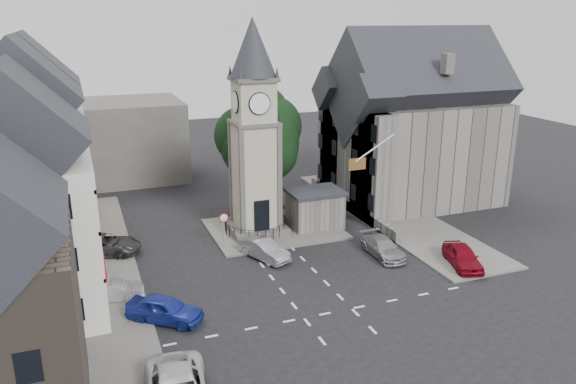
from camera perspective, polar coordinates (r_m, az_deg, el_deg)
name	(u,v)px	position (r m, az deg, el deg)	size (l,w,h in m)	color
ground	(293,274)	(37.36, 0.52, -8.32)	(120.00, 120.00, 0.00)	black
pavement_west	(90,265)	(40.67, -19.51, -7.05)	(6.00, 30.00, 0.14)	#595651
pavement_east	(389,213)	(48.96, 10.24, -2.13)	(6.00, 26.00, 0.14)	#595651
central_island	(274,229)	(44.69, -1.43, -3.76)	(10.00, 8.00, 0.16)	#595651
road_markings	(328,313)	(32.88, 4.09, -12.18)	(20.00, 8.00, 0.01)	silver
clock_tower	(254,130)	(41.98, -3.45, 6.26)	(4.86, 4.86, 16.25)	#4C4944
stone_shelter	(315,208)	(44.89, 2.75, -1.68)	(4.30, 3.30, 3.08)	#55524F
town_tree	(259,131)	(47.48, -2.94, 6.17)	(7.20, 7.20, 10.80)	black
warning_sign_post	(224,224)	(40.44, -6.53, -3.25)	(0.70, 0.19, 2.85)	black
terrace_pink	(35,145)	(48.40, -24.28, 4.39)	(8.10, 7.60, 12.80)	#C38689
terrace_cream	(30,170)	(40.62, -24.76, 2.06)	(8.10, 7.60, 12.80)	beige
terrace_tudor	(23,214)	(33.05, -25.37, -2.00)	(8.10, 7.60, 12.00)	silver
backdrop_west	(82,143)	(60.57, -20.20, 4.71)	(20.00, 10.00, 8.00)	#4C4944
east_building	(411,133)	(51.65, 12.35, 5.91)	(14.40, 11.40, 12.60)	#55524F
east_boundary_wall	(350,206)	(49.18, 6.27, -1.39)	(0.40, 16.00, 0.90)	#55524F
flagpole	(375,148)	(41.77, 8.82, 4.46)	(3.68, 0.10, 2.74)	white
car_west_blue	(165,309)	(32.44, -12.42, -11.54)	(1.74, 4.33, 1.48)	navy
car_west_silver	(110,291)	(35.45, -17.64, -9.54)	(1.36, 3.91, 1.29)	#97989F
car_west_grey	(102,245)	(42.03, -18.33, -5.12)	(2.47, 5.36, 1.49)	#2F2E31
car_island_silver	(264,249)	(39.36, -2.45, -5.85)	(1.44, 4.14, 1.36)	gray
car_island_east	(383,247)	(40.35, 9.60, -5.56)	(1.79, 4.42, 1.28)	gray
car_east_red	(463,256)	(39.88, 17.31, -6.27)	(1.73, 4.31, 1.47)	maroon
pedestrian	(342,205)	(47.72, 5.51, -1.32)	(0.69, 0.46, 1.90)	beige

